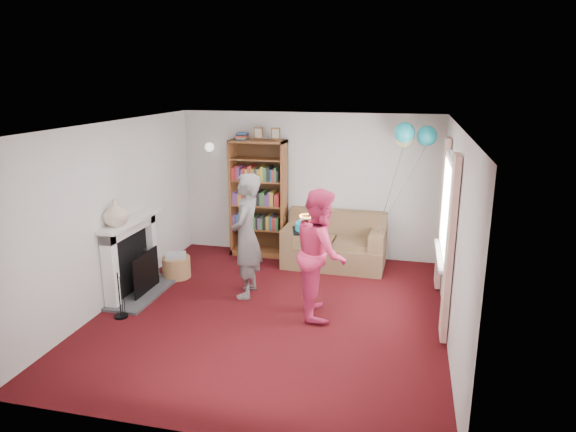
% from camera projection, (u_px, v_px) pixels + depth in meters
% --- Properties ---
extents(ground, '(5.00, 5.00, 0.00)m').
position_uv_depth(ground, '(271.00, 313.00, 6.90)').
color(ground, '#36080A').
rests_on(ground, ground).
extents(wall_back, '(4.50, 0.02, 2.50)m').
position_uv_depth(wall_back, '(308.00, 185.00, 8.93)').
color(wall_back, silver).
rests_on(wall_back, ground).
extents(wall_left, '(0.02, 5.00, 2.50)m').
position_uv_depth(wall_left, '(113.00, 213.00, 7.08)').
color(wall_left, silver).
rests_on(wall_left, ground).
extents(wall_right, '(0.02, 5.00, 2.50)m').
position_uv_depth(wall_right, '(454.00, 236.00, 6.07)').
color(wall_right, silver).
rests_on(wall_right, ground).
extents(ceiling, '(4.50, 5.00, 0.01)m').
position_uv_depth(ceiling, '(270.00, 125.00, 6.25)').
color(ceiling, white).
rests_on(ceiling, wall_back).
extents(fireplace, '(0.55, 1.80, 1.12)m').
position_uv_depth(fireplace, '(135.00, 260.00, 7.41)').
color(fireplace, '#3F3F42').
rests_on(fireplace, ground).
extents(window_bay, '(0.14, 2.02, 2.20)m').
position_uv_depth(window_bay, '(446.00, 226.00, 6.66)').
color(window_bay, white).
rests_on(window_bay, ground).
extents(wall_sconce, '(0.16, 0.23, 0.16)m').
position_uv_depth(wall_sconce, '(210.00, 147.00, 9.02)').
color(wall_sconce, gold).
rests_on(wall_sconce, ground).
extents(bookcase, '(0.97, 0.42, 2.25)m').
position_uv_depth(bookcase, '(259.00, 199.00, 8.99)').
color(bookcase, '#472B14').
rests_on(bookcase, ground).
extents(sofa, '(1.66, 0.88, 0.88)m').
position_uv_depth(sofa, '(335.00, 245.00, 8.63)').
color(sofa, brown).
rests_on(sofa, ground).
extents(wicker_basket, '(0.44, 0.44, 0.39)m').
position_uv_depth(wicker_basket, '(176.00, 266.00, 8.10)').
color(wicker_basket, '#A7804E').
rests_on(wicker_basket, ground).
extents(person_striped, '(0.48, 0.68, 1.79)m').
position_uv_depth(person_striped, '(246.00, 236.00, 7.26)').
color(person_striped, black).
rests_on(person_striped, ground).
extents(person_magenta, '(0.83, 0.96, 1.71)m').
position_uv_depth(person_magenta, '(321.00, 253.00, 6.68)').
color(person_magenta, '#CC2855').
rests_on(person_magenta, ground).
extents(birthday_cake, '(0.39, 0.39, 0.22)m').
position_uv_depth(birthday_cake, '(307.00, 226.00, 6.89)').
color(birthday_cake, black).
rests_on(birthday_cake, ground).
extents(balloons, '(0.82, 0.68, 1.77)m').
position_uv_depth(balloons, '(412.00, 135.00, 7.71)').
color(balloons, '#3F3F3F').
rests_on(balloons, ground).
extents(mantel_vase, '(0.42, 0.42, 0.36)m').
position_uv_depth(mantel_vase, '(115.00, 213.00, 6.89)').
color(mantel_vase, beige).
rests_on(mantel_vase, fireplace).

